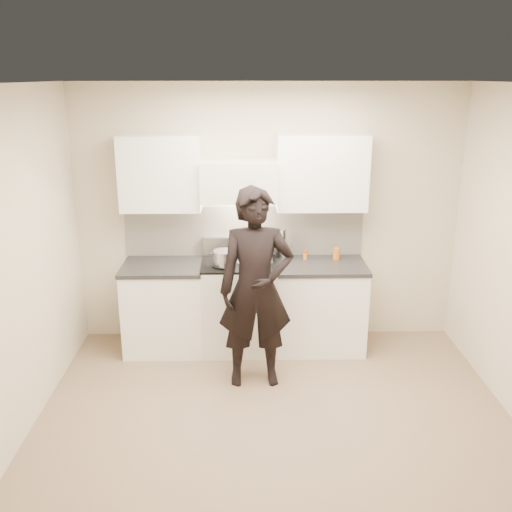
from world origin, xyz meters
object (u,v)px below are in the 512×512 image
Objects in this scene: wok at (259,247)px; counter_right at (319,305)px; stove at (240,305)px; utensil_crock at (283,249)px; person at (256,289)px.

counter_right is at bearing -11.59° from wok.
counter_right is (0.83, 0.00, -0.01)m from stove.
stove is 0.83m from counter_right.
person reaches higher than utensil_crock.
stove is 3.18× the size of utensil_crock.
counter_right is 0.88m from wok.
stove is at bearing -154.58° from utensil_crock.
counter_right is 1.98× the size of wok.
wok reaches higher than utensil_crock.
utensil_crock reaches higher than counter_right.
person is at bearing -93.12° from wok.
wok is at bearing 83.12° from person.
wok is at bearing -161.20° from utensil_crock.
utensil_crock is (0.45, 0.22, 0.54)m from stove.
utensil_crock is (-0.37, 0.22, 0.55)m from counter_right.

